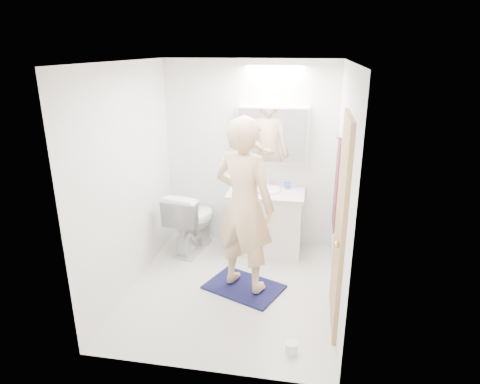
% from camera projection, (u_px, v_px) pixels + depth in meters
% --- Properties ---
extents(floor, '(2.50, 2.50, 0.00)m').
position_uv_depth(floor, '(232.00, 288.00, 4.58)').
color(floor, silver).
rests_on(floor, ground).
extents(ceiling, '(2.50, 2.50, 0.00)m').
position_uv_depth(ceiling, '(230.00, 62.00, 3.79)').
color(ceiling, white).
rests_on(ceiling, floor).
extents(wall_back, '(2.50, 0.00, 2.50)m').
position_uv_depth(wall_back, '(250.00, 156.00, 5.35)').
color(wall_back, white).
rests_on(wall_back, floor).
extents(wall_front, '(2.50, 0.00, 2.50)m').
position_uv_depth(wall_front, '(198.00, 239.00, 3.02)').
color(wall_front, white).
rests_on(wall_front, floor).
extents(wall_left, '(0.00, 2.50, 2.50)m').
position_uv_depth(wall_left, '(129.00, 180.00, 4.37)').
color(wall_left, white).
rests_on(wall_left, floor).
extents(wall_right, '(0.00, 2.50, 2.50)m').
position_uv_depth(wall_right, '(342.00, 192.00, 4.01)').
color(wall_right, white).
rests_on(wall_right, floor).
extents(vanity_cabinet, '(0.90, 0.55, 0.78)m').
position_uv_depth(vanity_cabinet, '(265.00, 223.00, 5.31)').
color(vanity_cabinet, white).
rests_on(vanity_cabinet, floor).
extents(countertop, '(0.95, 0.58, 0.04)m').
position_uv_depth(countertop, '(266.00, 193.00, 5.17)').
color(countertop, silver).
rests_on(countertop, vanity_cabinet).
extents(sink_basin, '(0.36, 0.36, 0.03)m').
position_uv_depth(sink_basin, '(266.00, 190.00, 5.19)').
color(sink_basin, white).
rests_on(sink_basin, countertop).
extents(faucet, '(0.02, 0.02, 0.16)m').
position_uv_depth(faucet, '(268.00, 180.00, 5.34)').
color(faucet, silver).
rests_on(faucet, countertop).
extents(medicine_cabinet, '(0.88, 0.14, 0.70)m').
position_uv_depth(medicine_cabinet, '(273.00, 135.00, 5.13)').
color(medicine_cabinet, white).
rests_on(medicine_cabinet, wall_back).
extents(mirror_panel, '(0.84, 0.01, 0.66)m').
position_uv_depth(mirror_panel, '(272.00, 136.00, 5.06)').
color(mirror_panel, silver).
rests_on(mirror_panel, medicine_cabinet).
extents(toilet, '(0.61, 0.88, 0.82)m').
position_uv_depth(toilet, '(192.00, 220.00, 5.35)').
color(toilet, white).
rests_on(toilet, floor).
extents(bath_rug, '(0.95, 0.82, 0.02)m').
position_uv_depth(bath_rug, '(244.00, 287.00, 4.59)').
color(bath_rug, '#161645').
rests_on(bath_rug, floor).
extents(person, '(0.80, 0.68, 1.87)m').
position_uv_depth(person, '(244.00, 206.00, 4.27)').
color(person, '#E2B788').
rests_on(person, bath_rug).
extents(door, '(0.04, 0.80, 2.00)m').
position_uv_depth(door, '(340.00, 225.00, 3.75)').
color(door, '#A68353').
rests_on(door, wall_right).
extents(door_knob, '(0.06, 0.06, 0.06)m').
position_uv_depth(door_knob, '(337.00, 245.00, 3.50)').
color(door_knob, gold).
rests_on(door_knob, door).
extents(towel, '(0.02, 0.42, 1.00)m').
position_uv_depth(towel, '(337.00, 184.00, 4.55)').
color(towel, '#19123A').
rests_on(towel, wall_right).
extents(towel_hook, '(0.07, 0.02, 0.02)m').
position_uv_depth(towel_hook, '(339.00, 138.00, 4.38)').
color(towel_hook, silver).
rests_on(towel_hook, wall_right).
extents(soap_bottle_a, '(0.12, 0.12, 0.23)m').
position_uv_depth(soap_bottle_a, '(249.00, 178.00, 5.31)').
color(soap_bottle_a, '#C3BE7E').
rests_on(soap_bottle_a, countertop).
extents(soap_bottle_b, '(0.10, 0.10, 0.16)m').
position_uv_depth(soap_bottle_b, '(254.00, 181.00, 5.34)').
color(soap_bottle_b, '#568DB9').
rests_on(soap_bottle_b, countertop).
extents(toothbrush_cup, '(0.09, 0.09, 0.08)m').
position_uv_depth(toothbrush_cup, '(287.00, 186.00, 5.26)').
color(toothbrush_cup, '#4678D4').
rests_on(toothbrush_cup, countertop).
extents(toilet_paper_roll, '(0.11, 0.11, 0.10)m').
position_uv_depth(toilet_paper_roll, '(291.00, 347.00, 3.61)').
color(toilet_paper_roll, white).
rests_on(toilet_paper_roll, floor).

